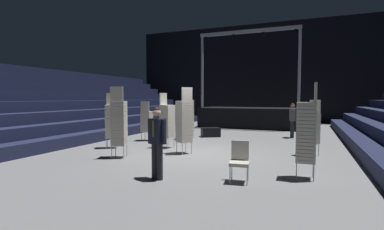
{
  "coord_description": "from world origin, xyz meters",
  "views": [
    {
      "loc": [
        3.51,
        -9.17,
        1.95
      ],
      "look_at": [
        0.08,
        -0.73,
        1.4
      ],
      "focal_mm": 26.8,
      "sensor_mm": 36.0,
      "label": 1
    }
  ],
  "objects": [
    {
      "name": "crew_worker_near_stage",
      "position": [
        2.81,
        5.51,
        0.95
      ],
      "size": [
        0.31,
        0.57,
        1.69
      ],
      "rotation": [
        0.0,
        0.0,
        1.77
      ],
      "color": "black",
      "rests_on": "ground_plane"
    },
    {
      "name": "chair_stack_mid_left",
      "position": [
        -2.16,
        -1.51,
        1.15
      ],
      "size": [
        0.56,
        0.56,
        2.31
      ],
      "rotation": [
        0.0,
        0.0,
        0.34
      ],
      "color": "#B2B5BA",
      "rests_on": "ground_plane"
    },
    {
      "name": "chair_stack_rear_centre",
      "position": [
        3.48,
        -1.85,
        1.15
      ],
      "size": [
        0.45,
        0.45,
        2.31
      ],
      "rotation": [
        0.0,
        0.0,
        1.6
      ],
      "color": "#B2B5BA",
      "rests_on": "ground_plane"
    },
    {
      "name": "chair_stack_front_right",
      "position": [
        -1.56,
        0.72,
        1.07
      ],
      "size": [
        0.52,
        0.52,
        2.14
      ],
      "rotation": [
        0.0,
        0.0,
        4.51
      ],
      "color": "#B2B5BA",
      "rests_on": "ground_plane"
    },
    {
      "name": "chair_stack_rear_left",
      "position": [
        -1.7,
        3.22,
        1.15
      ],
      "size": [
        0.52,
        0.52,
        2.31
      ],
      "rotation": [
        0.0,
        0.0,
        0.21
      ],
      "color": "#B2B5BA",
      "rests_on": "ground_plane"
    },
    {
      "name": "man_with_tie",
      "position": [
        0.2,
        -3.23,
        0.98
      ],
      "size": [
        0.56,
        0.36,
        1.73
      ],
      "rotation": [
        0.0,
        0.0,
        2.78
      ],
      "color": "black",
      "rests_on": "ground_plane"
    },
    {
      "name": "ground_plane",
      "position": [
        0.0,
        0.0,
        -0.05
      ],
      "size": [
        22.0,
        30.0,
        0.1
      ],
      "primitive_type": "cube",
      "color": "slate"
    },
    {
      "name": "chair_stack_mid_centre",
      "position": [
        3.61,
        1.2,
        0.94
      ],
      "size": [
        0.62,
        0.62,
        1.88
      ],
      "rotation": [
        0.0,
        0.0,
        2.45
      ],
      "color": "#B2B5BA",
      "rests_on": "ground_plane"
    },
    {
      "name": "bleacher_bank_left",
      "position": [
        -8.0,
        1.0,
        1.8
      ],
      "size": [
        6.0,
        24.0,
        3.6
      ],
      "rotation": [
        0.0,
        0.0,
        1.57
      ],
      "color": "#191E38",
      "rests_on": "ground_plane"
    },
    {
      "name": "equipment_road_case",
      "position": [
        -1.0,
        4.39,
        0.23
      ],
      "size": [
        1.08,
        0.98,
        0.46
      ],
      "primitive_type": "cube",
      "rotation": [
        0.0,
        0.0,
        0.56
      ],
      "color": "black",
      "rests_on": "ground_plane"
    },
    {
      "name": "chair_stack_mid_right",
      "position": [
        -3.29,
        2.07,
        0.9
      ],
      "size": [
        0.48,
        0.48,
        1.79
      ],
      "rotation": [
        0.0,
        0.0,
        0.11
      ],
      "color": "#B2B5BA",
      "rests_on": "ground_plane"
    },
    {
      "name": "loose_chair_near_man",
      "position": [
        2.07,
        -2.69,
        0.53
      ],
      "size": [
        0.5,
        0.5,
        0.95
      ],
      "rotation": [
        0.0,
        0.0,
        3.28
      ],
      "color": "#B2B5BA",
      "rests_on": "ground_plane"
    },
    {
      "name": "chair_stack_rear_right",
      "position": [
        -3.54,
        -0.12,
        1.07
      ],
      "size": [
        0.61,
        0.61,
        2.14
      ],
      "rotation": [
        0.0,
        0.0,
        3.7
      ],
      "color": "#B2B5BA",
      "rests_on": "ground_plane"
    },
    {
      "name": "stage_riser",
      "position": [
        0.0,
        9.82,
        0.73
      ],
      "size": [
        6.47,
        3.0,
        6.11
      ],
      "color": "black",
      "rests_on": "ground_plane"
    },
    {
      "name": "chair_stack_front_left",
      "position": [
        -0.48,
        -0.08,
        1.15
      ],
      "size": [
        0.61,
        0.61,
        2.31
      ],
      "rotation": [
        0.0,
        0.0,
        0.97
      ],
      "color": "#B2B5BA",
      "rests_on": "ground_plane"
    },
    {
      "name": "arena_end_wall",
      "position": [
        0.0,
        15.0,
        4.0
      ],
      "size": [
        22.0,
        0.3,
        8.0
      ],
      "primitive_type": "cube",
      "color": "black",
      "rests_on": "ground_plane"
    }
  ]
}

